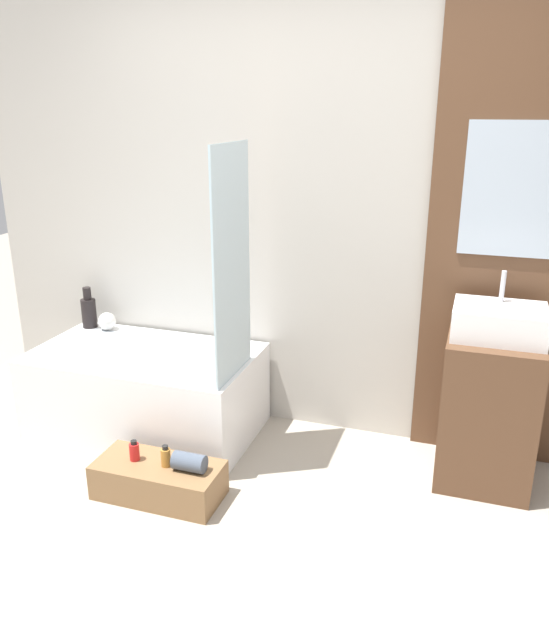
{
  "coord_description": "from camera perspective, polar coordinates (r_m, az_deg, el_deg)",
  "views": [
    {
      "loc": [
        0.87,
        -1.76,
        1.84
      ],
      "look_at": [
        0.04,
        0.7,
        0.95
      ],
      "focal_mm": 35.0,
      "sensor_mm": 36.0,
      "label": 1
    }
  ],
  "objects": [
    {
      "name": "glass_shower_screen",
      "position": [
        3.12,
        -3.92,
        5.05
      ],
      "size": [
        0.01,
        0.46,
        1.18
      ],
      "primitive_type": "cube",
      "color": "silver",
      "rests_on": "bathtub"
    },
    {
      "name": "towel_roll",
      "position": [
        3.09,
        -7.8,
        -12.74
      ],
      "size": [
        0.16,
        0.09,
        0.09
      ],
      "primitive_type": "cylinder",
      "rotation": [
        0.0,
        1.57,
        0.0
      ],
      "color": "#4C5666",
      "rests_on": "wooden_step_bench"
    },
    {
      "name": "wooden_step_bench",
      "position": [
        3.23,
        -10.53,
        -14.17
      ],
      "size": [
        0.63,
        0.29,
        0.18
      ],
      "primitive_type": "cube",
      "color": "olive",
      "rests_on": "ground_plane"
    },
    {
      "name": "vanity_cabinet",
      "position": [
        3.36,
        18.96,
        -7.72
      ],
      "size": [
        0.46,
        0.48,
        0.78
      ],
      "primitive_type": "cube",
      "color": "brown",
      "rests_on": "ground_plane"
    },
    {
      "name": "bottle_soap_primary",
      "position": [
        3.22,
        -12.69,
        -11.62
      ],
      "size": [
        0.05,
        0.05,
        0.11
      ],
      "color": "red",
      "rests_on": "wooden_step_bench"
    },
    {
      "name": "wall_wood_accent",
      "position": [
        3.33,
        20.69,
        8.61
      ],
      "size": [
        0.78,
        0.04,
        2.6
      ],
      "color": "brown",
      "rests_on": "ground_plane"
    },
    {
      "name": "bottle_soap_secondary",
      "position": [
        3.14,
        -9.92,
        -12.22
      ],
      "size": [
        0.05,
        0.05,
        0.11
      ],
      "color": "#B2752D",
      "rests_on": "wooden_step_bench"
    },
    {
      "name": "wall_tiled_back",
      "position": [
        3.49,
        3.98,
        10.05
      ],
      "size": [
        4.2,
        0.06,
        2.6
      ],
      "primitive_type": "cube",
      "color": "#B7B2A8",
      "rests_on": "ground_plane"
    },
    {
      "name": "vase_tall_dark",
      "position": [
        4.13,
        -16.62,
        0.8
      ],
      "size": [
        0.09,
        0.09,
        0.26
      ],
      "color": "black",
      "rests_on": "bathtub"
    },
    {
      "name": "ground_plane",
      "position": [
        2.69,
        -6.15,
        -24.34
      ],
      "size": [
        12.0,
        12.0,
        0.0
      ],
      "primitive_type": "plane",
      "color": "#A39989"
    },
    {
      "name": "sink",
      "position": [
        3.19,
        19.84,
        -0.17
      ],
      "size": [
        0.43,
        0.33,
        0.31
      ],
      "color": "white",
      "rests_on": "vanity_cabinet"
    },
    {
      "name": "vase_round_light",
      "position": [
        4.07,
        -15.06,
        -0.11
      ],
      "size": [
        0.11,
        0.11,
        0.11
      ],
      "primitive_type": "sphere",
      "color": "silver",
      "rests_on": "bathtub"
    },
    {
      "name": "bathtub",
      "position": [
        3.77,
        -11.6,
        -6.38
      ],
      "size": [
        1.28,
        0.74,
        0.5
      ],
      "color": "white",
      "rests_on": "ground_plane"
    }
  ]
}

